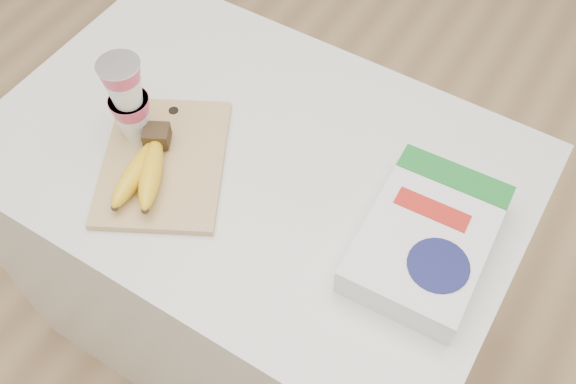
% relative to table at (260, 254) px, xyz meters
% --- Properties ---
extents(table, '(1.05, 0.70, 0.79)m').
position_rel_table_xyz_m(table, '(0.00, 0.00, 0.00)').
color(table, white).
rests_on(table, ground).
extents(cutting_board, '(0.35, 0.38, 0.02)m').
position_rel_table_xyz_m(cutting_board, '(-0.13, -0.11, 0.40)').
color(cutting_board, tan).
rests_on(cutting_board, table).
extents(bananas, '(0.14, 0.21, 0.06)m').
position_rel_table_xyz_m(bananas, '(-0.13, -0.15, 0.43)').
color(bananas, '#382816').
rests_on(bananas, cutting_board).
extents(yogurt_stack, '(0.08, 0.08, 0.18)m').
position_rel_table_xyz_m(yogurt_stack, '(-0.22, -0.08, 0.51)').
color(yogurt_stack, white).
rests_on(yogurt_stack, cutting_board).
extents(cereal_box, '(0.22, 0.31, 0.07)m').
position_rel_table_xyz_m(cereal_box, '(0.37, -0.02, 0.43)').
color(cereal_box, white).
rests_on(cereal_box, table).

